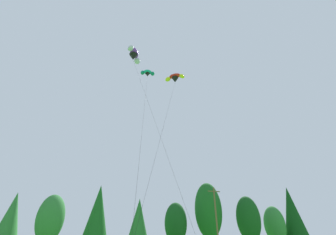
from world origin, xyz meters
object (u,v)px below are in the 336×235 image
Objects in this scene: utility_pole at (216,220)px; parafoil_kite_high_teal at (148,73)px; parafoil_kite_far_red_yellow at (175,78)px; parafoil_kite_mid_purple at (134,55)px.

parafoil_kite_high_teal is at bearing -144.89° from utility_pole.
parafoil_kite_far_red_yellow reaches higher than parafoil_kite_high_teal.
parafoil_kite_high_teal is at bearing 49.89° from parafoil_kite_mid_purple.
utility_pole is 25.89m from parafoil_kite_high_teal.
parafoil_kite_mid_purple is at bearing -142.15° from utility_pole.
parafoil_kite_high_teal reaches higher than utility_pole.
parafoil_kite_high_teal is at bearing -178.97° from parafoil_kite_far_red_yellow.
utility_pole is 28.83m from parafoil_kite_mid_purple.
parafoil_kite_far_red_yellow is (4.39, 0.08, 0.05)m from parafoil_kite_high_teal.
parafoil_kite_mid_purple reaches higher than parafoil_kite_high_teal.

